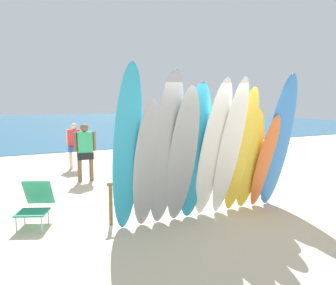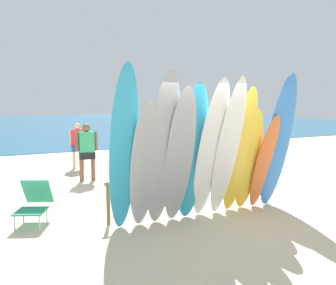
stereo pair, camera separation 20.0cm
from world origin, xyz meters
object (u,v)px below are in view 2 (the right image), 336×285
object	(u,v)px
surfboard_grey_3	(180,158)
beachgoer_strolling	(87,148)
surfboard_rack	(194,181)
surfboard_blue_10	(278,143)
surfboard_orange_9	(264,163)
beachgoer_near_rack	(161,128)
surfboard_yellow_7	(240,152)
beachgoer_photographing	(78,142)
surfboard_teal_4	(192,154)
beach_chair_red	(34,201)
surfboard_white_6	(228,150)
beachgoer_midbeach	(177,141)
beachgoer_by_water	(127,138)
surfboard_grey_1	(144,166)
surfboard_teal_0	(124,151)
surfboard_yellow_8	(249,161)
surfboard_grey_2	(163,151)
surfboard_white_5	(210,151)

from	to	relation	value
surfboard_grey_3	beachgoer_strolling	world-z (taller)	surfboard_grey_3
surfboard_rack	surfboard_blue_10	distance (m)	1.83
surfboard_orange_9	beachgoer_near_rack	bearing A→B (deg)	73.94
surfboard_yellow_7	beachgoer_photographing	xyz separation A→B (m)	(-2.03, 5.85, -0.38)
surfboard_teal_4	surfboard_grey_3	bearing A→B (deg)	-159.44
surfboard_yellow_7	beach_chair_red	distance (m)	3.90
surfboard_teal_4	surfboard_yellow_7	world-z (taller)	surfboard_teal_4
surfboard_rack	surfboard_teal_4	distance (m)	0.90
surfboard_white_6	surfboard_yellow_7	size ratio (longest dim) A/B	1.08
surfboard_grey_3	beachgoer_midbeach	size ratio (longest dim) A/B	1.51
surfboard_white_6	surfboard_orange_9	distance (m)	1.06
beachgoer_near_rack	beach_chair_red	xyz separation A→B (m)	(-5.92, -7.84, -0.51)
surfboard_white_6	beachgoer_strolling	size ratio (longest dim) A/B	1.73
surfboard_teal_4	beachgoer_by_water	distance (m)	5.42
surfboard_grey_1	surfboard_teal_0	bearing A→B (deg)	-177.14
surfboard_orange_9	beach_chair_red	world-z (taller)	surfboard_orange_9
beachgoer_photographing	surfboard_yellow_8	bearing A→B (deg)	149.33
surfboard_grey_1	surfboard_yellow_8	xyz separation A→B (m)	(2.24, 0.05, -0.09)
surfboard_grey_3	surfboard_white_6	bearing A→B (deg)	0.22
surfboard_grey_2	surfboard_orange_9	size ratio (longest dim) A/B	1.38
surfboard_grey_2	surfboard_orange_9	xyz separation A→B (m)	(2.25, 0.05, -0.38)
surfboard_white_6	beachgoer_by_water	xyz separation A→B (m)	(-0.14, 5.54, -0.32)
surfboard_white_5	beachgoer_by_water	world-z (taller)	surfboard_white_5
surfboard_teal_0	surfboard_white_6	world-z (taller)	surfboard_teal_0
surfboard_grey_2	surfboard_yellow_8	xyz separation A→B (m)	(1.91, 0.12, -0.33)
surfboard_white_5	surfboard_rack	bearing A→B (deg)	86.66
surfboard_white_5	beachgoer_near_rack	distance (m)	9.53
surfboard_grey_2	surfboard_white_6	size ratio (longest dim) A/B	1.02
surfboard_grey_3	surfboard_orange_9	bearing A→B (deg)	6.34
surfboard_white_6	beachgoer_photographing	xyz separation A→B (m)	(-1.66, 5.98, -0.46)
surfboard_teal_0	surfboard_grey_2	size ratio (longest dim) A/B	1.03
surfboard_white_6	beachgoer_near_rack	world-z (taller)	surfboard_white_6
surfboard_rack	surfboard_blue_10	bearing A→B (deg)	-21.71
surfboard_grey_1	beachgoer_strolling	world-z (taller)	surfboard_grey_1
beachgoer_photographing	beachgoer_midbeach	distance (m)	3.27
surfboard_grey_3	beachgoer_strolling	distance (m)	4.20
surfboard_grey_2	surfboard_white_5	distance (m)	0.93
beachgoer_midbeach	beachgoer_by_water	world-z (taller)	beachgoer_by_water
beachgoer_strolling	surfboard_yellow_8	bearing A→B (deg)	-55.92
surfboard_grey_3	surfboard_white_6	xyz separation A→B (m)	(0.95, -0.06, 0.08)
surfboard_rack	surfboard_yellow_7	bearing A→B (deg)	-38.15
surfboard_grey_3	surfboard_yellow_7	bearing A→B (deg)	7.06
surfboard_grey_3	beachgoer_near_rack	distance (m)	9.74
surfboard_teal_4	beachgoer_strolling	distance (m)	4.19
surfboard_orange_9	surfboard_yellow_8	bearing A→B (deg)	163.90
surfboard_orange_9	surfboard_blue_10	bearing A→B (deg)	-24.33
surfboard_rack	surfboard_yellow_7	world-z (taller)	surfboard_yellow_7
surfboard_white_6	beachgoer_by_water	distance (m)	5.55
surfboard_white_5	surfboard_yellow_7	size ratio (longest dim) A/B	1.07
surfboard_teal_0	beachgoer_midbeach	world-z (taller)	surfboard_teal_0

